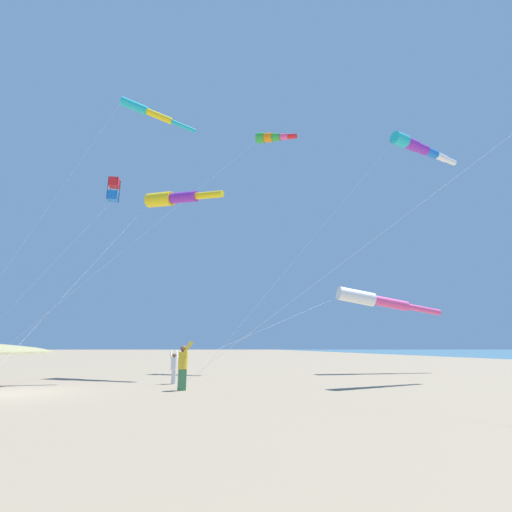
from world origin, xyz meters
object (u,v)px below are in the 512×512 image
Objects in this scene: kite_windsock_white_trailing at (271,138)px; kite_windsock_long_streamer_right at (375,300)px; person_adult_flyer at (183,363)px; kite_windsock_yellow_midlevel at (148,112)px; kite_windsock_teal_far_right at (173,198)px; kite_windsock_purple_drifting at (418,147)px; kite_box_small_distant at (113,190)px; person_child_green_jacket at (174,365)px.

kite_windsock_long_streamer_right is at bearing 159.45° from kite_windsock_white_trailing.
kite_windsock_white_trailing reaches higher than kite_windsock_long_streamer_right.
kite_windsock_yellow_midlevel is at bearing -53.20° from person_adult_flyer.
kite_windsock_white_trailing is 1.65× the size of kite_windsock_teal_far_right.
kite_windsock_purple_drifting is (-0.52, 6.23, 7.33)m from kite_windsock_long_streamer_right.
kite_box_small_distant is 0.65× the size of kite_windsock_yellow_midlevel.
person_adult_flyer is 11.74m from kite_windsock_teal_far_right.
kite_windsock_white_trailing reaches higher than person_adult_flyer.
kite_box_small_distant reaches higher than person_child_green_jacket.
kite_windsock_purple_drifting is at bearing -167.87° from person_adult_flyer.
person_child_green_jacket is 0.09× the size of kite_windsock_yellow_midlevel.
kite_windsock_yellow_midlevel is 15.04m from kite_windsock_purple_drifting.
person_child_green_jacket is at bearing 166.89° from kite_box_small_distant.
kite_windsock_yellow_midlevel is 1.40× the size of kite_windsock_teal_far_right.
kite_windsock_teal_far_right is 0.77× the size of kite_windsock_purple_drifting.
kite_windsock_long_streamer_right is 9.63m from kite_windsock_purple_drifting.
person_adult_flyer is 0.12× the size of kite_windsock_purple_drifting.
kite_box_small_distant is at bearing 40.52° from kite_windsock_white_trailing.
kite_box_small_distant is 4.26m from kite_windsock_teal_far_right.
kite_windsock_purple_drifting reaches higher than person_child_green_jacket.
kite_windsock_long_streamer_right is 1.25× the size of kite_windsock_purple_drifting.
person_child_green_jacket is 19.50m from kite_windsock_white_trailing.
kite_windsock_white_trailing is 10.75m from kite_windsock_yellow_midlevel.
kite_windsock_white_trailing reaches higher than kite_windsock_yellow_midlevel.
person_adult_flyer is 1.25× the size of person_child_green_jacket.
kite_windsock_yellow_midlevel reaches higher than kite_windsock_long_streamer_right.
kite_windsock_long_streamer_right is at bearing -171.43° from kite_windsock_teal_far_right.
kite_windsock_teal_far_right is at bearing -73.81° from person_child_green_jacket.
kite_windsock_white_trailing is 1.02× the size of kite_windsock_long_streamer_right.
kite_windsock_purple_drifting reaches higher than kite_windsock_teal_far_right.
person_adult_flyer is 0.12× the size of kite_windsock_yellow_midlevel.
kite_windsock_white_trailing is at bearing -20.55° from kite_windsock_long_streamer_right.
kite_windsock_white_trailing reaches higher than kite_box_small_distant.
person_child_green_jacket is (0.71, -2.56, -0.19)m from person_adult_flyer.
kite_windsock_white_trailing is at bearing -139.48° from kite_box_small_distant.
kite_windsock_purple_drifting is (-13.40, 4.28, 1.47)m from kite_windsock_teal_far_right.
kite_windsock_purple_drifting is at bearing 128.56° from kite_windsock_white_trailing.
kite_windsock_white_trailing is 1.27× the size of kite_windsock_purple_drifting.
kite_windsock_teal_far_right is 0.62× the size of kite_windsock_long_streamer_right.
person_child_green_jacket is at bearing -74.43° from person_adult_flyer.
person_adult_flyer is 20.42m from kite_windsock_white_trailing.
kite_windsock_teal_far_right is at bearing -125.97° from kite_box_small_distant.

